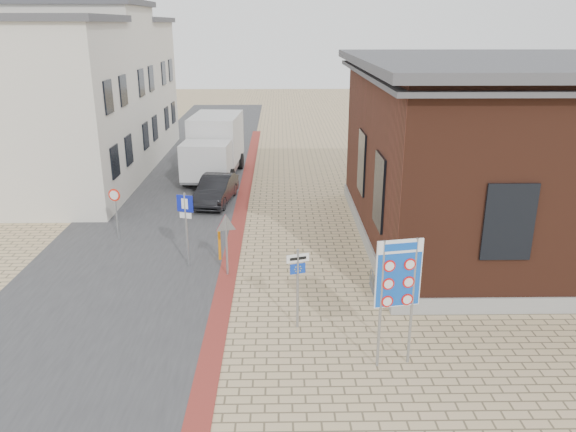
# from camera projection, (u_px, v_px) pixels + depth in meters

# --- Properties ---
(ground) EXTENTS (120.00, 120.00, 0.00)m
(ground) POSITION_uv_depth(u_px,v_px,m) (290.00, 333.00, 15.18)
(ground) COLOR tan
(ground) RESTS_ON ground
(road_strip) EXTENTS (7.00, 60.00, 0.02)m
(road_strip) POSITION_uv_depth(u_px,v_px,m) (179.00, 184.00, 29.28)
(road_strip) COLOR #38383A
(road_strip) RESTS_ON ground
(curb_strip) EXTENTS (0.60, 40.00, 0.02)m
(curb_strip) POSITION_uv_depth(u_px,v_px,m) (240.00, 214.00, 24.61)
(curb_strip) COLOR maroon
(curb_strip) RESTS_ON ground
(brick_building) EXTENTS (13.00, 13.00, 6.80)m
(brick_building) POSITION_uv_depth(u_px,v_px,m) (528.00, 150.00, 20.80)
(brick_building) COLOR gray
(brick_building) RESTS_ON ground
(townhouse_near) EXTENTS (7.40, 6.40, 8.30)m
(townhouse_near) POSITION_uv_depth(u_px,v_px,m) (39.00, 113.00, 25.01)
(townhouse_near) COLOR silver
(townhouse_near) RESTS_ON ground
(townhouse_mid) EXTENTS (7.40, 6.40, 9.10)m
(townhouse_mid) POSITION_uv_depth(u_px,v_px,m) (82.00, 89.00, 30.56)
(townhouse_mid) COLOR silver
(townhouse_mid) RESTS_ON ground
(townhouse_far) EXTENTS (7.40, 6.40, 8.30)m
(townhouse_far) POSITION_uv_depth(u_px,v_px,m) (114.00, 85.00, 36.36)
(townhouse_far) COLOR silver
(townhouse_far) RESTS_ON ground
(bike_rack) EXTENTS (0.08, 1.80, 0.60)m
(bike_rack) POSITION_uv_depth(u_px,v_px,m) (375.00, 287.00, 17.22)
(bike_rack) COLOR slate
(bike_rack) RESTS_ON ground
(sedan) EXTENTS (1.86, 4.02, 1.28)m
(sedan) POSITION_uv_depth(u_px,v_px,m) (216.00, 190.00, 25.99)
(sedan) COLOR black
(sedan) RESTS_ON ground
(box_truck) EXTENTS (2.95, 6.30, 3.21)m
(box_truck) POSITION_uv_depth(u_px,v_px,m) (214.00, 146.00, 30.30)
(box_truck) COLOR slate
(box_truck) RESTS_ON ground
(border_sign) EXTENTS (1.11, 0.25, 3.28)m
(border_sign) POSITION_uv_depth(u_px,v_px,m) (398.00, 276.00, 13.03)
(border_sign) COLOR gray
(border_sign) RESTS_ON ground
(essen_sign) EXTENTS (0.61, 0.22, 2.31)m
(essen_sign) POSITION_uv_depth(u_px,v_px,m) (298.00, 277.00, 14.98)
(essen_sign) COLOR gray
(essen_sign) RESTS_ON ground
(parking_sign) EXTENTS (0.56, 0.21, 2.62)m
(parking_sign) POSITION_uv_depth(u_px,v_px,m) (186.00, 217.00, 18.80)
(parking_sign) COLOR gray
(parking_sign) RESTS_ON ground
(yield_sign) EXTENTS (0.73, 0.25, 2.09)m
(yield_sign) POSITION_uv_depth(u_px,v_px,m) (226.00, 231.00, 18.18)
(yield_sign) COLOR gray
(yield_sign) RESTS_ON ground
(speed_sign) EXTENTS (0.47, 0.15, 2.04)m
(speed_sign) POSITION_uv_depth(u_px,v_px,m) (116.00, 206.00, 21.34)
(speed_sign) COLOR gray
(speed_sign) RESTS_ON ground
(bollard) EXTENTS (0.11, 0.11, 1.08)m
(bollard) POSITION_uv_depth(u_px,v_px,m) (220.00, 246.00, 19.70)
(bollard) COLOR orange
(bollard) RESTS_ON ground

